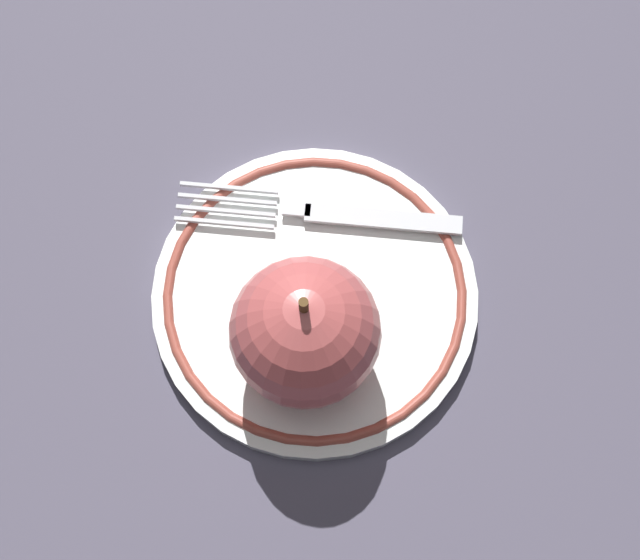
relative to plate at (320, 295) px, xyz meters
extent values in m
plane|color=#504B5D|center=(0.00, 0.01, -0.01)|extent=(2.00, 2.00, 0.00)
cylinder|color=white|center=(0.00, 0.00, 0.00)|extent=(0.20, 0.20, 0.01)
torus|color=#9F4739|center=(0.00, 0.00, 0.00)|extent=(0.18, 0.18, 0.01)
sphere|color=#BB5251|center=(-0.02, -0.04, 0.05)|extent=(0.08, 0.08, 0.08)
cylinder|color=brown|center=(-0.02, -0.04, 0.09)|extent=(0.01, 0.01, 0.01)
cube|color=silver|center=(0.05, 0.04, 0.01)|extent=(0.10, 0.04, 0.00)
cube|color=silver|center=(-0.01, 0.05, 0.01)|extent=(0.02, 0.01, 0.00)
cube|color=silver|center=(-0.04, 0.08, 0.01)|extent=(0.06, 0.02, 0.00)
cube|color=silver|center=(-0.04, 0.07, 0.01)|extent=(0.06, 0.02, 0.00)
cube|color=silver|center=(-0.05, 0.06, 0.01)|extent=(0.06, 0.02, 0.00)
cube|color=silver|center=(-0.05, 0.06, 0.01)|extent=(0.06, 0.02, 0.00)
camera|label=1|loc=(-0.04, -0.17, 0.51)|focal=50.00mm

